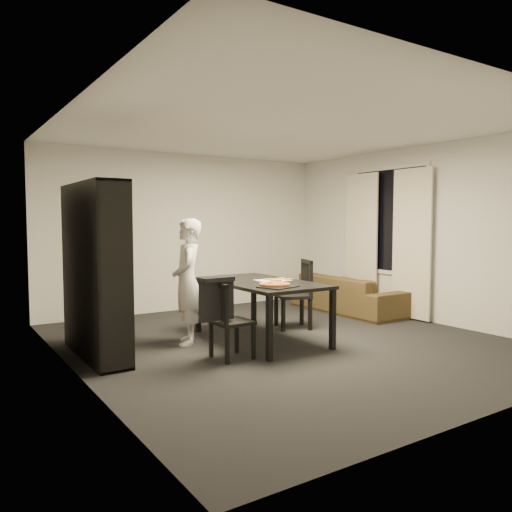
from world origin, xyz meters
TOP-DOWN VIEW (x-y plane):
  - room at (0.00, 0.00)m, footprint 5.01×5.51m
  - window_pane at (2.48, 0.60)m, footprint 0.02×1.40m
  - window_frame at (2.48, 0.60)m, footprint 0.03×1.52m
  - curtain_left at (2.40, 0.08)m, footprint 0.03×0.70m
  - curtain_right at (2.40, 1.12)m, footprint 0.03×0.70m
  - bookshelf at (-2.16, 0.60)m, footprint 0.35×1.50m
  - dining_table at (-0.22, 0.24)m, footprint 0.99×1.78m
  - chair_left at (-1.03, -0.30)m, footprint 0.40×0.40m
  - chair_right at (0.63, 0.54)m, footprint 0.57×0.57m
  - draped_jacket at (-1.14, -0.30)m, footprint 0.39×0.17m
  - person at (-1.07, 0.56)m, footprint 0.56×0.65m
  - baking_tray at (-0.37, -0.35)m, footprint 0.47×0.42m
  - pepperoni_pizza at (-0.38, -0.29)m, footprint 0.35×0.35m
  - kitchen_towel at (-0.08, 0.18)m, footprint 0.43×0.34m
  - pizza_slices at (0.00, 0.16)m, footprint 0.38×0.32m
  - sofa at (2.06, 1.07)m, footprint 0.80×2.05m

SIDE VIEW (x-z plane):
  - sofa at x=2.06m, z-range 0.00..0.60m
  - chair_left at x=-1.03m, z-range 0.06..0.89m
  - chair_right at x=0.63m, z-range 0.07..1.02m
  - dining_table at x=-0.22m, z-range 0.31..1.05m
  - draped_jacket at x=-1.14m, z-range 0.46..0.92m
  - kitchen_towel at x=-0.08m, z-range 0.74..0.75m
  - baking_tray at x=-0.37m, z-range 0.74..0.75m
  - pizza_slices at x=0.00m, z-range 0.75..0.76m
  - person at x=-1.07m, z-range 0.00..1.52m
  - pepperoni_pizza at x=-0.38m, z-range 0.75..0.78m
  - bookshelf at x=-2.16m, z-range 0.00..1.90m
  - curtain_left at x=2.40m, z-range 0.02..2.27m
  - curtain_right at x=2.40m, z-range 0.02..2.27m
  - room at x=0.00m, z-range 0.00..2.60m
  - window_pane at x=2.48m, z-range 0.70..2.30m
  - window_frame at x=2.48m, z-range 0.64..2.36m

